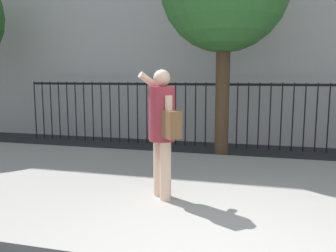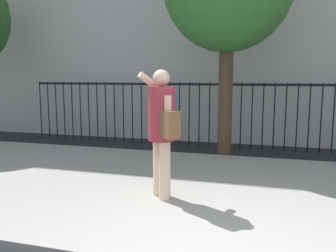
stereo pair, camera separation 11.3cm
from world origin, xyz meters
The scene contains 3 objects.
sidewalk centered at (0.00, 2.20, 0.07)m, with size 28.00×4.40×0.15m, color gray.
iron_fence centered at (0.00, 5.90, 1.02)m, with size 12.03×0.04×1.60m.
pedestrian_on_phone centered at (-1.03, 1.62, 1.13)m, with size 0.67×0.70×1.68m.
Camera 1 is at (0.19, -2.69, 1.74)m, focal length 37.62 mm.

